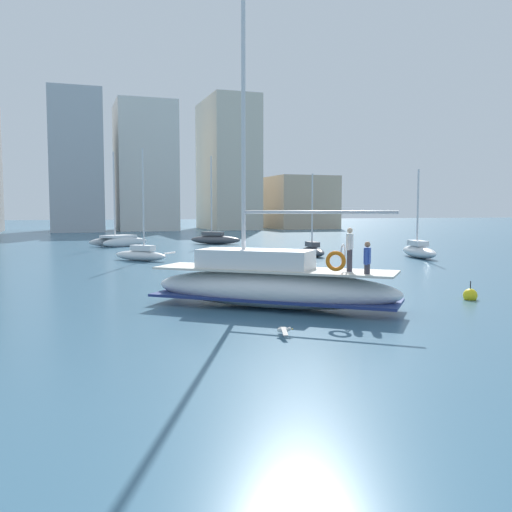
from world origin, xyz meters
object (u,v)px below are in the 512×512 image
(moored_cutter_left, at_px, (313,250))
(moored_ketch_distant, at_px, (118,240))
(moored_sloop_near, at_px, (215,238))
(seagull, at_px, (284,330))
(moored_sloop_far, at_px, (141,253))
(moored_cutter_right, at_px, (419,250))
(mooring_buoy, at_px, (470,295))
(main_sailboat, at_px, (271,283))

(moored_cutter_left, height_order, moored_ketch_distant, moored_ketch_distant)
(moored_sloop_near, height_order, moored_ketch_distant, moored_ketch_distant)
(moored_sloop_near, height_order, seagull, moored_sloop_near)
(moored_sloop_far, distance_m, moored_ketch_distant, 17.25)
(moored_cutter_right, distance_m, moored_ketch_distant, 29.85)
(moored_sloop_far, bearing_deg, seagull, -88.38)
(moored_cutter_left, relative_size, mooring_buoy, 7.40)
(moored_cutter_left, height_order, mooring_buoy, moored_cutter_left)
(seagull, bearing_deg, moored_cutter_left, 63.58)
(moored_sloop_near, xyz_separation_m, moored_cutter_left, (3.43, -17.72, -0.13))
(moored_ketch_distant, bearing_deg, moored_sloop_near, 1.71)
(moored_sloop_near, distance_m, seagull, 44.63)
(moored_sloop_near, relative_size, moored_ketch_distant, 1.00)
(moored_cutter_right, bearing_deg, mooring_buoy, -119.41)
(main_sailboat, distance_m, mooring_buoy, 8.47)
(mooring_buoy, bearing_deg, main_sailboat, 173.63)
(moored_cutter_right, xyz_separation_m, mooring_buoy, (-10.12, -17.96, -0.40))
(moored_ketch_distant, height_order, mooring_buoy, moored_ketch_distant)
(mooring_buoy, bearing_deg, moored_sloop_near, 90.45)
(moored_ketch_distant, bearing_deg, mooring_buoy, -75.13)
(moored_sloop_far, bearing_deg, main_sailboat, -84.35)
(moored_sloop_near, relative_size, moored_sloop_far, 1.17)
(moored_sloop_near, xyz_separation_m, mooring_buoy, (0.31, -39.84, -0.45))
(main_sailboat, xyz_separation_m, moored_cutter_right, (18.51, 17.02, -0.34))
(moored_cutter_left, height_order, moored_cutter_right, moored_cutter_right)
(main_sailboat, distance_m, moored_cutter_left, 24.11)
(moored_sloop_far, xyz_separation_m, seagull, (0.74, -26.07, -0.34))
(moored_sloop_far, height_order, mooring_buoy, moored_sloop_far)
(moored_ketch_distant, relative_size, mooring_buoy, 10.68)
(moored_cutter_left, bearing_deg, moored_ketch_distant, 128.01)
(main_sailboat, bearing_deg, mooring_buoy, -6.37)
(moored_cutter_right, height_order, seagull, moored_cutter_right)
(moored_sloop_near, xyz_separation_m, moored_cutter_right, (10.44, -21.89, -0.05))
(moored_sloop_near, bearing_deg, mooring_buoy, -89.55)
(moored_cutter_left, distance_m, moored_cutter_right, 8.16)
(moored_sloop_near, height_order, mooring_buoy, moored_sloop_near)
(moored_sloop_far, height_order, seagull, moored_sloop_far)
(moored_sloop_near, bearing_deg, moored_cutter_left, -79.06)
(main_sailboat, height_order, moored_sloop_near, main_sailboat)
(mooring_buoy, bearing_deg, moored_cutter_left, 82.00)
(moored_sloop_far, bearing_deg, mooring_buoy, -64.79)
(seagull, distance_m, mooring_buoy, 10.46)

